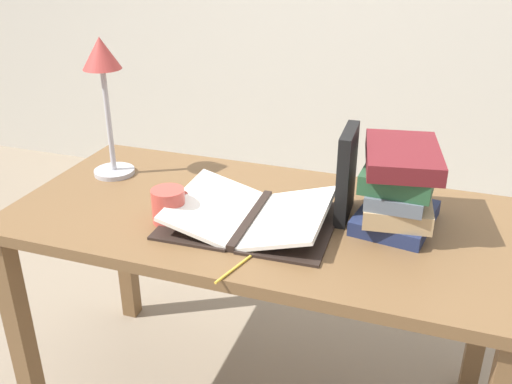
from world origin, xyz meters
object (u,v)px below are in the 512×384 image
object	(u,v)px
reading_lamp	(103,77)
coffee_mug	(169,205)
open_book	(251,216)
pencil	(236,267)
book_stack_tall	(399,186)
book_standing_upright	(347,174)

from	to	relation	value
reading_lamp	coffee_mug	distance (m)	0.51
open_book	pencil	distance (m)	0.25
open_book	book_stack_tall	bearing A→B (deg)	15.60
book_standing_upright	reading_lamp	distance (m)	0.83
open_book	coffee_mug	bearing A→B (deg)	-164.15
pencil	coffee_mug	bearing A→B (deg)	147.69
book_stack_tall	coffee_mug	size ratio (longest dim) A/B	2.55
reading_lamp	book_stack_tall	bearing A→B (deg)	-3.23
coffee_mug	open_book	bearing A→B (deg)	17.45
coffee_mug	pencil	world-z (taller)	coffee_mug
coffee_mug	pencil	xyz separation A→B (m)	(0.27, -0.17, -0.05)
book_standing_upright	reading_lamp	bearing A→B (deg)	174.55
pencil	reading_lamp	bearing A→B (deg)	145.50
book_stack_tall	open_book	bearing A→B (deg)	-162.80
pencil	book_stack_tall	bearing A→B (deg)	46.32
book_stack_tall	coffee_mug	world-z (taller)	book_stack_tall
reading_lamp	coffee_mug	xyz separation A→B (m)	(0.34, -0.25, -0.29)
pencil	open_book	bearing A→B (deg)	101.01
open_book	book_standing_upright	world-z (taller)	book_standing_upright
book_stack_tall	reading_lamp	xyz separation A→B (m)	(-0.96, 0.05, 0.22)
book_stack_tall	reading_lamp	world-z (taller)	reading_lamp
book_standing_upright	book_stack_tall	bearing A→B (deg)	-5.88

